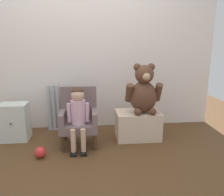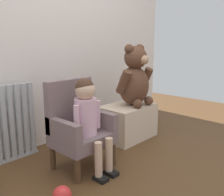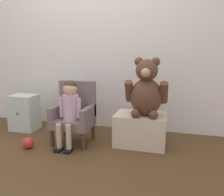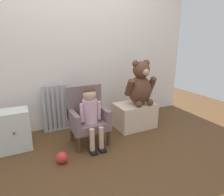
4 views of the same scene
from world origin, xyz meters
name	(u,v)px [view 2 (image 2 of 4)]	position (x,y,z in m)	size (l,w,h in m)	color
ground_plane	(132,186)	(0.00, 0.00, 0.00)	(6.00, 6.00, 0.00)	#52351C
back_wall	(35,18)	(0.00, 1.13, 1.20)	(3.80, 0.05, 2.40)	silver
radiator	(15,123)	(-0.32, 1.01, 0.32)	(0.37, 0.05, 0.65)	#AEB0B5
child_armchair	(79,126)	(-0.04, 0.51, 0.33)	(0.43, 0.37, 0.70)	#766062
child_figure	(88,112)	(-0.04, 0.40, 0.47)	(0.25, 0.35, 0.72)	#DBAEC6
low_bench	(128,121)	(0.70, 0.61, 0.18)	(0.55, 0.38, 0.35)	beige
large_teddy_bear	(135,79)	(0.76, 0.58, 0.62)	(0.45, 0.32, 0.62)	brown
toy_ball	(62,195)	(-0.45, 0.20, 0.06)	(0.12, 0.12, 0.12)	red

